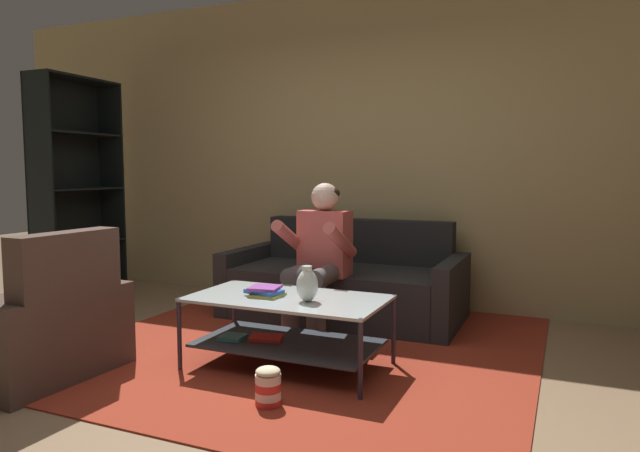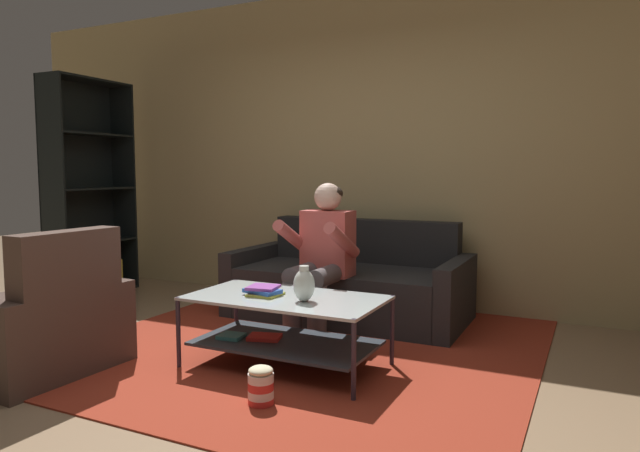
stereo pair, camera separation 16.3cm
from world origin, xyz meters
name	(u,v)px [view 2 (the right image)]	position (x,y,z in m)	size (l,w,h in m)	color
ground	(222,391)	(0.00, 0.00, 0.00)	(16.80, 16.80, 0.00)	#927456
back_partition	(377,147)	(0.00, 2.46, 1.45)	(8.40, 0.12, 2.90)	tan
couch	(349,285)	(0.00, 1.83, 0.27)	(1.95, 0.94, 0.81)	#242425
person_seated_center	(321,252)	(0.00, 1.28, 0.63)	(0.50, 0.58, 1.14)	#534B4C
coffee_table	(284,320)	(0.12, 0.50, 0.30)	(1.21, 0.66, 0.45)	silver
area_rug	(315,342)	(0.06, 1.04, 0.01)	(3.06, 3.28, 0.01)	maroon
vase	(304,285)	(0.29, 0.44, 0.55)	(0.13, 0.13, 0.22)	silver
book_stack	(263,291)	(-0.02, 0.47, 0.48)	(0.25, 0.20, 0.06)	gold
bookshelf	(86,218)	(-2.70, 1.50, 0.77)	(0.34, 0.92, 2.12)	black
armchair	(37,326)	(-1.22, -0.22, 0.28)	(0.88, 0.92, 0.88)	#48352C
popcorn_tub	(261,386)	(0.30, -0.07, 0.11)	(0.14, 0.14, 0.21)	red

